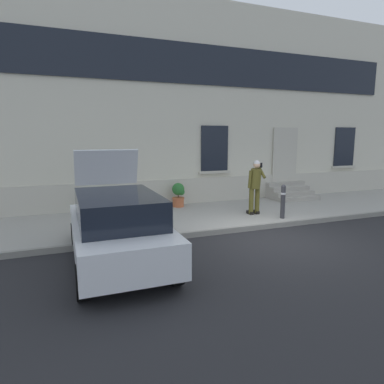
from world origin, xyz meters
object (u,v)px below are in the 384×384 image
at_px(hatchback_car_white, 118,227).
at_px(planter_terracotta, 179,194).
at_px(planter_olive, 101,200).
at_px(person_on_phone, 255,184).
at_px(bollard_near_person, 283,200).

xyz_separation_m(hatchback_car_white, planter_terracotta, (2.82, 4.38, -0.19)).
relative_size(hatchback_car_white, planter_terracotta, 4.73).
bearing_deg(planter_olive, person_on_phone, -21.44).
bearing_deg(bollard_near_person, planter_terracotta, 131.28).
height_order(hatchback_car_white, planter_olive, hatchback_car_white).
xyz_separation_m(bollard_near_person, planter_olive, (-5.17, 2.56, -0.11)).
bearing_deg(bollard_near_person, planter_olive, 153.63).
bearing_deg(hatchback_car_white, bollard_near_person, 16.93).
height_order(bollard_near_person, planter_terracotta, bollard_near_person).
bearing_deg(planter_terracotta, hatchback_car_white, -122.76).
bearing_deg(person_on_phone, planter_terracotta, 129.75).
height_order(person_on_phone, planter_terracotta, person_on_phone).
distance_m(bollard_near_person, planter_olive, 5.77).
distance_m(hatchback_car_white, planter_olive, 4.17).
xyz_separation_m(person_on_phone, planter_olive, (-4.63, 1.82, -0.55)).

